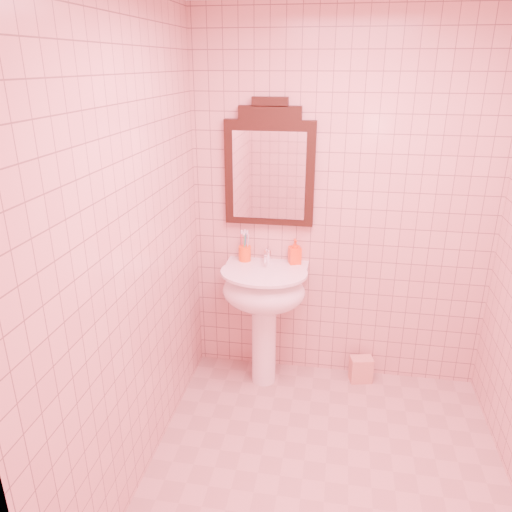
% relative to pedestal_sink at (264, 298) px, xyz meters
% --- Properties ---
extents(floor, '(2.20, 2.20, 0.00)m').
position_rel_pedestal_sink_xyz_m(floor, '(0.48, -0.87, -0.66)').
color(floor, tan).
rests_on(floor, ground).
extents(back_wall, '(2.00, 0.02, 2.50)m').
position_rel_pedestal_sink_xyz_m(back_wall, '(0.48, 0.23, 0.59)').
color(back_wall, '#DCA499').
rests_on(back_wall, floor).
extents(pedestal_sink, '(0.58, 0.58, 0.86)m').
position_rel_pedestal_sink_xyz_m(pedestal_sink, '(0.00, 0.00, 0.00)').
color(pedestal_sink, white).
rests_on(pedestal_sink, floor).
extents(faucet, '(0.04, 0.16, 0.11)m').
position_rel_pedestal_sink_xyz_m(faucet, '(0.00, 0.14, 0.26)').
color(faucet, white).
rests_on(faucet, pedestal_sink).
extents(mirror, '(0.59, 0.06, 0.83)m').
position_rel_pedestal_sink_xyz_m(mirror, '(0.00, 0.20, 0.85)').
color(mirror, black).
rests_on(mirror, back_wall).
extents(toothbrush_cup, '(0.09, 0.09, 0.20)m').
position_rel_pedestal_sink_xyz_m(toothbrush_cup, '(-0.16, 0.16, 0.26)').
color(toothbrush_cup, '#F94E15').
rests_on(toothbrush_cup, pedestal_sink).
extents(soap_dispenser, '(0.10, 0.10, 0.17)m').
position_rel_pedestal_sink_xyz_m(soap_dispenser, '(0.19, 0.17, 0.29)').
color(soap_dispenser, '#FA3E15').
rests_on(soap_dispenser, pedestal_sink).
extents(towel, '(0.17, 0.13, 0.19)m').
position_rel_pedestal_sink_xyz_m(towel, '(0.69, 0.12, -0.57)').
color(towel, '#F1A08D').
rests_on(towel, floor).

